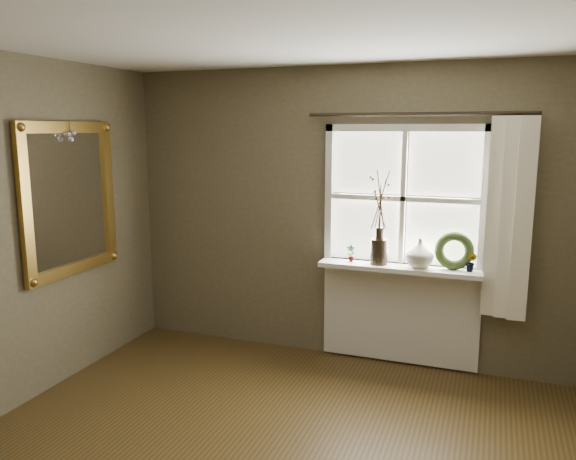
% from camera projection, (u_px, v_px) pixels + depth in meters
% --- Properties ---
extents(ceiling, '(4.50, 4.50, 0.00)m').
position_uv_depth(ceiling, '(223.00, 15.00, 2.68)').
color(ceiling, silver).
rests_on(ceiling, ground).
extents(wall_back, '(4.00, 0.10, 2.60)m').
position_uv_depth(wall_back, '(342.00, 215.00, 5.03)').
color(wall_back, brown).
rests_on(wall_back, ground).
extents(window_frame, '(1.36, 0.06, 1.24)m').
position_uv_depth(window_frame, '(403.00, 198.00, 4.75)').
color(window_frame, silver).
rests_on(window_frame, wall_back).
extents(window_sill, '(1.36, 0.26, 0.04)m').
position_uv_depth(window_sill, '(399.00, 268.00, 4.75)').
color(window_sill, silver).
rests_on(window_sill, wall_back).
extents(window_apron, '(1.36, 0.04, 0.88)m').
position_uv_depth(window_apron, '(399.00, 314.00, 4.93)').
color(window_apron, silver).
rests_on(window_apron, ground).
extents(dark_jug, '(0.19, 0.19, 0.22)m').
position_uv_depth(dark_jug, '(379.00, 251.00, 4.79)').
color(dark_jug, black).
rests_on(dark_jug, window_sill).
extents(cream_vase, '(0.24, 0.24, 0.24)m').
position_uv_depth(cream_vase, '(420.00, 253.00, 4.67)').
color(cream_vase, beige).
rests_on(cream_vase, window_sill).
extents(wreath, '(0.32, 0.14, 0.33)m').
position_uv_depth(wreath, '(454.00, 255.00, 4.61)').
color(wreath, '#2F401C').
rests_on(wreath, window_sill).
extents(potted_plant_left, '(0.09, 0.07, 0.15)m').
position_uv_depth(potted_plant_left, '(351.00, 253.00, 4.88)').
color(potted_plant_left, '#2F401C').
rests_on(potted_plant_left, window_sill).
extents(potted_plant_right, '(0.10, 0.09, 0.16)m').
position_uv_depth(potted_plant_right, '(471.00, 262.00, 4.54)').
color(potted_plant_right, '#2F401C').
rests_on(potted_plant_right, window_sill).
extents(curtain, '(0.36, 0.12, 1.59)m').
position_uv_depth(curtain, '(509.00, 219.00, 4.39)').
color(curtain, '#EEE6CE').
rests_on(curtain, wall_back).
extents(curtain_rod, '(1.84, 0.03, 0.03)m').
position_uv_depth(curtain_rod, '(418.00, 114.00, 4.53)').
color(curtain_rod, black).
rests_on(curtain_rod, wall_back).
extents(gilt_mirror, '(0.10, 1.04, 1.24)m').
position_uv_depth(gilt_mirror, '(70.00, 199.00, 4.55)').
color(gilt_mirror, white).
rests_on(gilt_mirror, wall_left).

